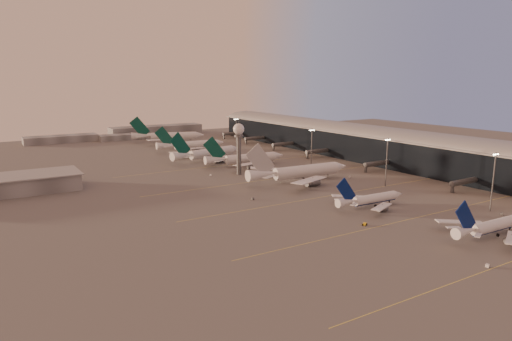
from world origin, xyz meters
TOP-DOWN VIEW (x-y plane):
  - ground at (0.00, 0.00)m, footprint 700.00×700.00m
  - taxiway_markings at (30.00, 56.00)m, footprint 180.00×185.25m
  - terminal at (107.88, 110.09)m, footprint 57.00×362.00m
  - radar_tower at (5.00, 120.00)m, footprint 6.40×6.40m
  - mast_a at (58.00, 0.00)m, footprint 3.60×0.56m
  - mast_b at (55.00, 55.00)m, footprint 3.60×0.56m
  - mast_c at (50.00, 110.00)m, footprint 3.60×0.56m
  - mast_d at (48.00, 200.00)m, footprint 3.60×0.56m
  - distant_horizon at (2.62, 325.14)m, footprint 165.00×37.50m
  - narrowbody_near at (27.71, -18.55)m, footprint 39.47×31.51m
  - narrowbody_mid at (19.56, 30.62)m, footprint 37.72×30.10m
  - widebody_white at (24.26, 87.26)m, footprint 64.62×51.70m
  - greentail_a at (21.97, 141.46)m, footprint 55.34×44.53m
  - greentail_b at (9.88, 171.68)m, footprint 57.98×46.27m
  - greentail_c at (17.68, 216.47)m, footprint 55.23×44.49m
  - greentail_d at (20.20, 271.07)m, footprint 61.29×48.71m
  - gsv_truck_a at (2.11, -33.73)m, footprint 5.70×3.09m
  - gsv_catering_a at (56.46, -6.01)m, footprint 5.61×3.84m
  - gsv_tug_mid at (-0.78, 13.57)m, footprint 3.67×4.28m
  - gsv_truck_b at (45.70, 41.88)m, footprint 6.32×3.45m
  - gsv_truck_c at (-17.13, 67.77)m, footprint 5.84×3.25m
  - gsv_catering_b at (53.75, 79.90)m, footprint 4.91×2.70m
  - gsv_truck_d at (-10.65, 125.44)m, footprint 2.36×4.84m
  - gsv_tug_hangar at (49.99, 160.01)m, footprint 4.64×4.18m

SIDE VIEW (x-z plane):
  - ground at x=0.00m, z-range 0.00..0.00m
  - taxiway_markings at x=30.00m, z-range 0.00..0.02m
  - gsv_tug_mid at x=-0.78m, z-range 0.02..1.07m
  - gsv_tug_hangar at x=49.99m, z-range 0.02..1.16m
  - gsv_truck_d at x=-10.65m, z-range 0.02..1.89m
  - gsv_truck_a at x=2.11m, z-range 0.02..2.21m
  - gsv_truck_c at x=-17.13m, z-range 0.02..2.25m
  - gsv_truck_b at x=45.70m, z-range 0.02..2.44m
  - gsv_catering_b at x=53.75m, z-range 0.00..3.84m
  - gsv_catering_a at x=56.46m, z-range 0.00..4.22m
  - narrowbody_mid at x=19.56m, z-range -4.38..10.35m
  - narrowbody_near at x=27.71m, z-range -4.59..10.83m
  - greentail_c at x=17.68m, z-range -6.48..13.57m
  - greentail_a at x=21.97m, z-range -6.50..13.60m
  - greentail_b at x=9.88m, z-range -6.94..14.51m
  - distant_horizon at x=2.62m, z-range -0.61..8.39m
  - widebody_white at x=24.26m, z-range -7.42..15.30m
  - greentail_d at x=20.20m, z-range -7.46..15.61m
  - terminal at x=107.88m, z-range -1.00..22.04m
  - mast_a at x=58.00m, z-range 1.24..26.24m
  - mast_b at x=55.00m, z-range 1.24..26.24m
  - mast_c at x=50.00m, z-range 1.24..26.24m
  - mast_d at x=48.00m, z-range 1.24..26.24m
  - radar_tower at x=5.00m, z-range 5.40..36.50m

